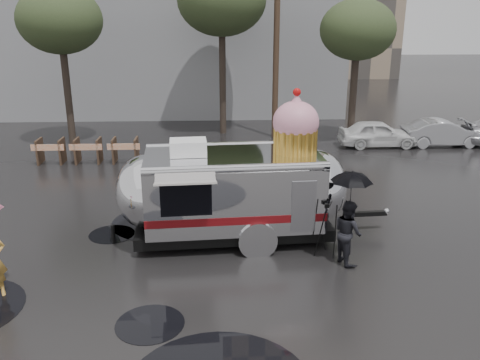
{
  "coord_description": "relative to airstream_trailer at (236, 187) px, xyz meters",
  "views": [
    {
      "loc": [
        -0.27,
        -10.2,
        5.98
      ],
      "look_at": [
        0.3,
        2.56,
        1.66
      ],
      "focal_mm": 38.0,
      "sensor_mm": 36.0,
      "label": 1
    }
  ],
  "objects": [
    {
      "name": "airstream_trailer",
      "position": [
        0.0,
        0.0,
        0.0
      ],
      "size": [
        7.71,
        3.25,
        4.15
      ],
      "rotation": [
        0.0,
        0.0,
        0.07
      ],
      "color": "silver",
      "rests_on": "ground"
    },
    {
      "name": "utility_pole",
      "position": [
        2.3,
        11.43,
        3.16
      ],
      "size": [
        1.6,
        0.28,
        9.0
      ],
      "color": "#473323",
      "rests_on": "ground"
    },
    {
      "name": "grey_building",
      "position": [
        -4.2,
        21.43,
        5.04
      ],
      "size": [
        22.0,
        12.0,
        13.0
      ],
      "primitive_type": "cube",
      "color": "slate",
      "rests_on": "ground"
    },
    {
      "name": "tree_left",
      "position": [
        -7.2,
        10.43,
        4.03
      ],
      "size": [
        3.64,
        3.64,
        6.95
      ],
      "color": "#382D26",
      "rests_on": "ground"
    },
    {
      "name": "ground",
      "position": [
        -0.2,
        -2.57,
        -1.46
      ],
      "size": [
        120.0,
        120.0,
        0.0
      ],
      "primitive_type": "plane",
      "color": "black",
      "rests_on": "ground"
    },
    {
      "name": "tree_mid",
      "position": [
        -0.2,
        12.43,
        4.88
      ],
      "size": [
        4.2,
        4.2,
        8.03
      ],
      "color": "#382D26",
      "rests_on": "ground"
    },
    {
      "name": "person_right",
      "position": [
        2.67,
        -1.57,
        -0.65
      ],
      "size": [
        0.64,
        0.87,
        1.62
      ],
      "primitive_type": "imported",
      "rotation": [
        0.0,
        0.0,
        1.87
      ],
      "color": "black",
      "rests_on": "ground"
    },
    {
      "name": "tripod",
      "position": [
        2.21,
        -1.16,
        -0.64
      ],
      "size": [
        0.57,
        0.56,
        1.41
      ],
      "rotation": [
        0.0,
        0.0,
        -0.29
      ],
      "color": "black",
      "rests_on": "ground"
    },
    {
      "name": "umbrella_black",
      "position": [
        2.67,
        -1.57,
        0.51
      ],
      "size": [
        1.22,
        1.22,
        2.38
      ],
      "color": "black",
      "rests_on": "ground"
    },
    {
      "name": "puddles",
      "position": [
        -2.51,
        -2.94,
        -1.45
      ],
      "size": [
        8.33,
        10.11,
        0.01
      ],
      "color": "black",
      "rests_on": "ground"
    },
    {
      "name": "barricade_row",
      "position": [
        -5.75,
        7.4,
        -0.93
      ],
      "size": [
        4.3,
        0.8,
        1.0
      ],
      "color": "#473323",
      "rests_on": "ground"
    },
    {
      "name": "tree_right",
      "position": [
        5.8,
        10.43,
        3.6
      ],
      "size": [
        3.36,
        3.36,
        6.42
      ],
      "color": "#382D26",
      "rests_on": "ground"
    }
  ]
}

